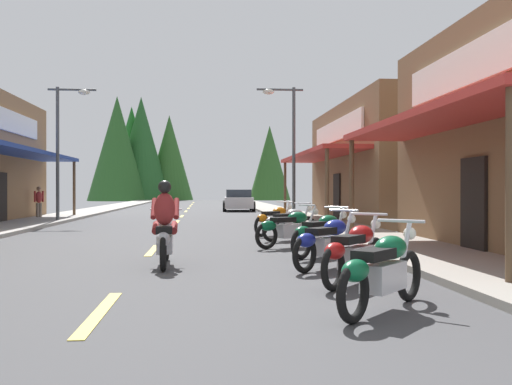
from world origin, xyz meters
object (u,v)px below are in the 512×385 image
streetlamp_right (287,134)px  motorcycle_parked_right_1 (355,251)px  motorcycle_parked_right_4 (290,227)px  rider_cruising_lead (165,230)px  motorcycle_parked_right_0 (382,269)px  motorcycle_parked_right_3 (322,233)px  motorcycle_parked_right_6 (275,219)px  motorcycle_parked_right_5 (289,223)px  motorcycle_parked_right_2 (328,241)px  streetlamp_left (65,134)px  parked_car_curbside (238,200)px  pedestrian_by_shop (39,201)px

streetlamp_right → motorcycle_parked_right_1: size_ratio=3.36×
streetlamp_right → motorcycle_parked_right_4: (-1.46, -10.62, -3.31)m
rider_cruising_lead → streetlamp_right: bearing=-19.0°
motorcycle_parked_right_0 → rider_cruising_lead: bearing=75.5°
motorcycle_parked_right_3 → motorcycle_parked_right_6: bearing=49.9°
rider_cruising_lead → motorcycle_parked_right_3: bearing=-71.0°
motorcycle_parked_right_0 → motorcycle_parked_right_5: same height
motorcycle_parked_right_2 → motorcycle_parked_right_5: size_ratio=0.91×
streetlamp_left → motorcycle_parked_right_2: bearing=-61.5°
motorcycle_parked_right_3 → motorcycle_parked_right_5: (-0.11, 3.85, 0.00)m
streetlamp_left → parked_car_curbside: 15.33m
motorcycle_parked_right_2 → rider_cruising_lead: bearing=123.2°
motorcycle_parked_right_3 → pedestrian_by_shop: bearing=79.7°
motorcycle_parked_right_4 → rider_cruising_lead: bearing=-162.8°
streetlamp_right → motorcycle_parked_right_0: streetlamp_right is taller
motorcycle_parked_right_6 → rider_cruising_lead: bearing=-161.2°
streetlamp_right → parked_car_curbside: streetlamp_right is taller
streetlamp_right → pedestrian_by_shop: streetlamp_right is taller
parked_car_curbside → rider_cruising_lead: bearing=175.5°
streetlamp_right → motorcycle_parked_right_5: streetlamp_right is taller
motorcycle_parked_right_1 → rider_cruising_lead: (-2.95, 2.26, 0.17)m
streetlamp_left → motorcycle_parked_right_5: size_ratio=3.30×
streetlamp_right → motorcycle_parked_right_0: (-1.50, -17.88, -3.31)m
streetlamp_right → motorcycle_parked_right_2: size_ratio=3.65×
motorcycle_parked_right_3 → motorcycle_parked_right_2: bearing=-141.7°
streetlamp_right → motorcycle_parked_right_6: size_ratio=3.48×
motorcycle_parked_right_6 → motorcycle_parked_right_1: bearing=-137.8°
motorcycle_parked_right_1 → motorcycle_parked_right_2: bearing=40.6°
motorcycle_parked_right_4 → motorcycle_parked_right_5: same height
pedestrian_by_shop → motorcycle_parked_right_5: bearing=161.5°
motorcycle_parked_right_6 → rider_cruising_lead: 7.37m
motorcycle_parked_right_1 → streetlamp_right: bearing=34.5°
motorcycle_parked_right_2 → motorcycle_parked_right_6: 7.40m
streetlamp_left → pedestrian_by_shop: (-1.85, 2.71, -2.89)m
motorcycle_parked_right_0 → pedestrian_by_shop: bearing=66.9°
streetlamp_right → rider_cruising_lead: size_ratio=2.70×
motorcycle_parked_right_1 → motorcycle_parked_right_4: (-0.16, 5.34, 0.00)m
rider_cruising_lead → motorcycle_parked_right_5: bearing=-33.0°
parked_car_curbside → motorcycle_parked_right_5: bearing=-177.9°
motorcycle_parked_right_1 → motorcycle_parked_right_3: (0.23, 3.47, 0.00)m
motorcycle_parked_right_5 → rider_cruising_lead: rider_cruising_lead is taller
motorcycle_parked_right_0 → motorcycle_parked_right_6: (0.12, 10.97, 0.00)m
streetlamp_left → parked_car_curbside: streetlamp_left is taller
motorcycle_parked_right_3 → parked_car_curbside: (-0.23, 25.67, 0.20)m
motorcycle_parked_right_1 → rider_cruising_lead: 3.72m
motorcycle_parked_right_1 → motorcycle_parked_right_3: bearing=35.3°
streetlamp_right → motorcycle_parked_right_2: 14.75m
streetlamp_left → motorcycle_parked_right_1: streetlamp_left is taller
motorcycle_parked_right_5 → motorcycle_parked_right_2: bearing=-129.8°
motorcycle_parked_right_4 → motorcycle_parked_right_6: bearing=58.1°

